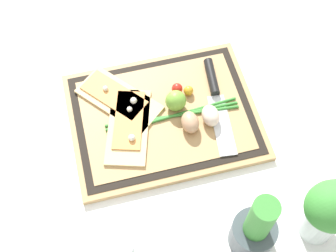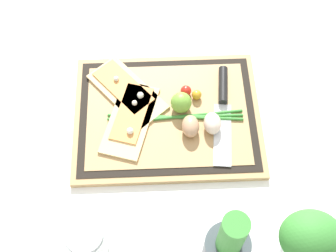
# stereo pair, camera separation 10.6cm
# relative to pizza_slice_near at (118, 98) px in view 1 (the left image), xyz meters

# --- Properties ---
(ground_plane) EXTENTS (6.00, 6.00, 0.00)m
(ground_plane) POSITION_rel_pizza_slice_near_xyz_m (-0.10, 0.07, -0.02)
(ground_plane) COLOR white
(cutting_board) EXTENTS (0.44, 0.34, 0.02)m
(cutting_board) POSITION_rel_pizza_slice_near_xyz_m (-0.10, 0.07, -0.01)
(cutting_board) COLOR tan
(cutting_board) RESTS_ON ground_plane
(pizza_slice_near) EXTENTS (0.20, 0.21, 0.02)m
(pizza_slice_near) POSITION_rel_pizza_slice_near_xyz_m (0.00, 0.00, 0.00)
(pizza_slice_near) COLOR #DBBC7F
(pizza_slice_near) RESTS_ON cutting_board
(pizza_slice_far) EXTENTS (0.15, 0.22, 0.02)m
(pizza_slice_far) POSITION_rel_pizza_slice_near_xyz_m (-0.01, 0.08, 0.00)
(pizza_slice_far) COLOR #DBBC7F
(pizza_slice_far) RESTS_ON cutting_board
(knife) EXTENTS (0.06, 0.26, 0.02)m
(knife) POSITION_rel_pizza_slice_near_xyz_m (-0.23, 0.04, 0.00)
(knife) COLOR silver
(knife) RESTS_ON cutting_board
(egg_brown) EXTENTS (0.04, 0.05, 0.04)m
(egg_brown) POSITION_rel_pizza_slice_near_xyz_m (-0.15, 0.11, 0.01)
(egg_brown) COLOR tan
(egg_brown) RESTS_ON cutting_board
(egg_pink) EXTENTS (0.04, 0.05, 0.04)m
(egg_pink) POSITION_rel_pizza_slice_near_xyz_m (-0.20, 0.11, 0.01)
(egg_pink) COLOR beige
(egg_pink) RESTS_ON cutting_board
(lime) EXTENTS (0.05, 0.05, 0.05)m
(lime) POSITION_rel_pizza_slice_near_xyz_m (-0.13, 0.05, 0.02)
(lime) COLOR #70A838
(lime) RESTS_ON cutting_board
(cherry_tomato_red) EXTENTS (0.03, 0.03, 0.03)m
(cherry_tomato_red) POSITION_rel_pizza_slice_near_xyz_m (-0.14, 0.01, 0.01)
(cherry_tomato_red) COLOR red
(cherry_tomato_red) RESTS_ON cutting_board
(cherry_tomato_yellow) EXTENTS (0.02, 0.02, 0.02)m
(cherry_tomato_yellow) POSITION_rel_pizza_slice_near_xyz_m (-0.17, 0.02, 0.01)
(cherry_tomato_yellow) COLOR gold
(cherry_tomato_yellow) RESTS_ON cutting_board
(scallion_bunch) EXTENTS (0.32, 0.03, 0.01)m
(scallion_bunch) POSITION_rel_pizza_slice_near_xyz_m (-0.11, 0.08, -0.00)
(scallion_bunch) COLOR #388433
(scallion_bunch) RESTS_ON cutting_board
(herb_pot) EXTENTS (0.09, 0.09, 0.20)m
(herb_pot) POSITION_rel_pizza_slice_near_xyz_m (-0.20, 0.39, 0.05)
(herb_pot) COLOR #3D474C
(herb_pot) RESTS_ON ground_plane
(herb_glass) EXTENTS (0.12, 0.10, 0.18)m
(herb_glass) POSITION_rel_pizza_slice_near_xyz_m (-0.34, 0.40, 0.09)
(herb_glass) COLOR silver
(herb_glass) RESTS_ON ground_plane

